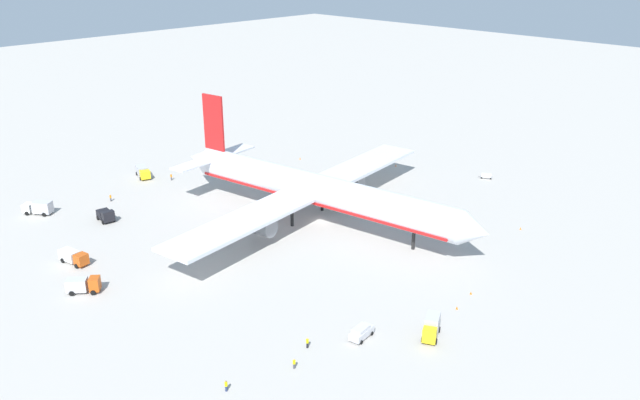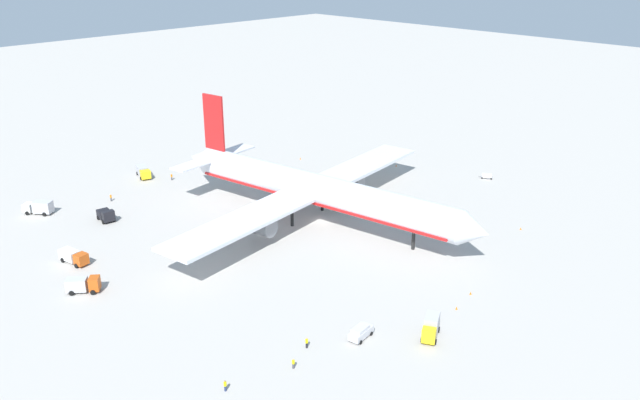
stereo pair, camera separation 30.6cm
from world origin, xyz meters
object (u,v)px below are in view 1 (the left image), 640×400
Objects in this scene: service_truck_2 at (106,215)px; traffic_cone_4 at (300,158)px; traffic_cone_2 at (396,165)px; ground_worker_2 at (294,364)px; airliner at (315,190)px; traffic_cone_3 at (457,308)px; service_van at (361,332)px; baggage_cart_0 at (486,176)px; ground_worker_1 at (111,198)px; service_truck_1 at (83,285)px; service_truck_5 at (39,207)px; ground_worker_4 at (226,386)px; service_truck_4 at (432,327)px; traffic_cone_1 at (521,228)px; traffic_cone_0 at (471,293)px; ground_worker_0 at (307,343)px; ground_worker_3 at (171,177)px; service_truck_0 at (143,172)px; service_truck_3 at (74,257)px.

traffic_cone_4 is at bearing 90.89° from service_truck_2.
ground_worker_2 is at bearing -60.60° from traffic_cone_2.
traffic_cone_2 and traffic_cone_4 have the same top height.
traffic_cone_3 is at bearing -13.00° from airliner.
baggage_cart_0 is at bearing 107.93° from service_van.
ground_worker_1 is (-53.67, -74.79, 0.17)m from baggage_cart_0.
service_truck_5 reaches higher than service_truck_1.
traffic_cone_3 is (10.31, 39.57, -0.57)m from ground_worker_4.
service_truck_1 reaches higher than traffic_cone_3.
ground_worker_4 is at bearing -18.13° from ground_worker_1.
service_truck_1 reaches higher than service_van.
traffic_cone_1 is at bearing 102.35° from service_truck_4.
service_truck_2 is 8.91× the size of traffic_cone_0.
traffic_cone_1 is at bearing 41.47° from service_truck_2.
airliner reaches higher than ground_worker_1.
airliner is 13.59× the size of service_truck_4.
service_truck_5 is 104.23m from traffic_cone_1.
traffic_cone_4 is at bearing 157.26° from traffic_cone_0.
service_truck_1 is 10.13× the size of traffic_cone_4.
traffic_cone_0 is (4.68, 23.10, -0.76)m from service_van.
ground_worker_0 is 3.18× the size of traffic_cone_0.
ground_worker_4 reaches higher than traffic_cone_0.
service_truck_5 is 93.56m from traffic_cone_3.
service_van reaches higher than ground_worker_0.
service_truck_1 is at bearing -35.05° from ground_worker_1.
traffic_cone_0 is (85.29, 3.25, -0.62)m from ground_worker_3.
ground_worker_4 is 3.04× the size of traffic_cone_2.
airliner reaches higher than service_truck_5.
service_truck_4 is at bearing 9.24° from service_truck_2.
service_truck_1 is 38.62m from ground_worker_4.
service_truck_2 is 66.58m from ground_worker_4.
traffic_cone_4 is (-77.01, 46.49, -1.40)m from service_truck_4.
service_truck_5 is (5.09, -29.22, 0.16)m from service_truck_0.
traffic_cone_3 is (-1.61, 9.49, -1.40)m from service_truck_4.
service_truck_2 is at bearing 164.58° from ground_worker_4.
service_van reaches higher than traffic_cone_4.
ground_worker_2 is (41.47, 10.40, -0.72)m from service_truck_1.
airliner is 44.61m from ground_worker_3.
service_van is at bearing 82.19° from ground_worker_2.
service_truck_2 is 64.84m from ground_worker_0.
service_van reaches higher than ground_worker_1.
service_truck_5 is at bearing -138.77° from airliner.
ground_worker_3 is 3.20× the size of traffic_cone_4.
ground_worker_3 is 36.12m from traffic_cone_4.
service_truck_5 is at bearing 165.98° from service_truck_1.
traffic_cone_1 is at bearing 39.80° from service_truck_5.
service_truck_0 is 1.26× the size of service_truck_4.
service_truck_4 is (62.09, 26.64, 0.29)m from service_truck_3.
service_truck_2 is 2.93× the size of ground_worker_4.
ground_worker_0 is at bearing -19.71° from ground_worker_3.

